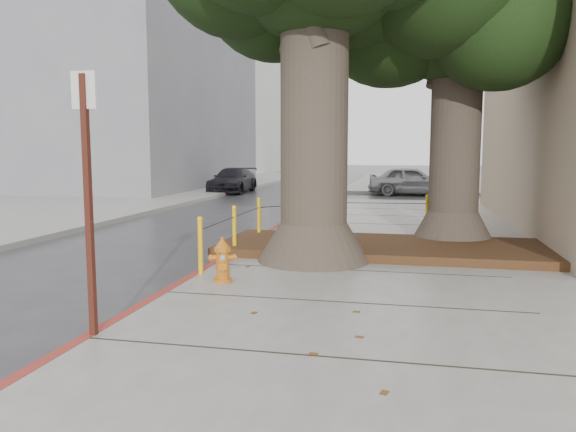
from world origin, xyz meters
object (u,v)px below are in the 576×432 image
car_silver (412,181)px  car_dark (233,180)px  signpost (88,189)px  fire_hydrant (222,260)px

car_silver → car_dark: bearing=89.8°
signpost → car_silver: 21.97m
signpost → car_silver: (3.40, 21.68, -1.06)m
car_silver → car_dark: 8.77m
signpost → car_dark: size_ratio=0.67×
car_silver → car_dark: size_ratio=0.95×
car_silver → car_dark: (-8.77, -0.14, -0.07)m
signpost → fire_hydrant: bearing=78.2°
fire_hydrant → car_silver: 19.25m
signpost → car_dark: bearing=104.5°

